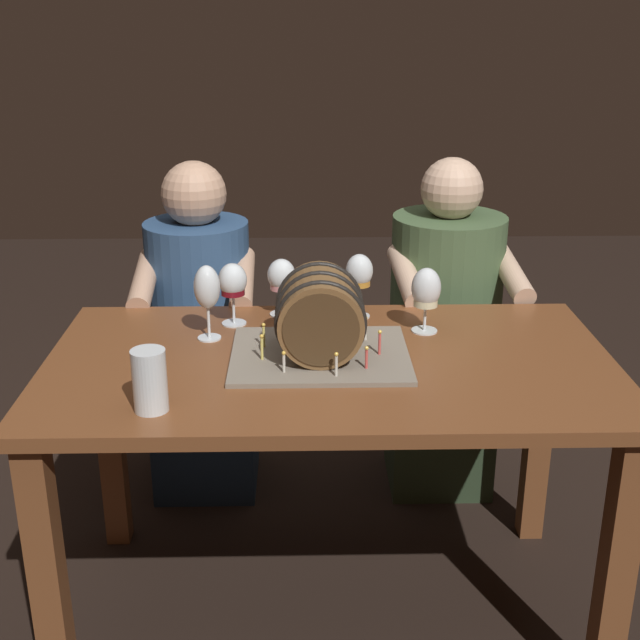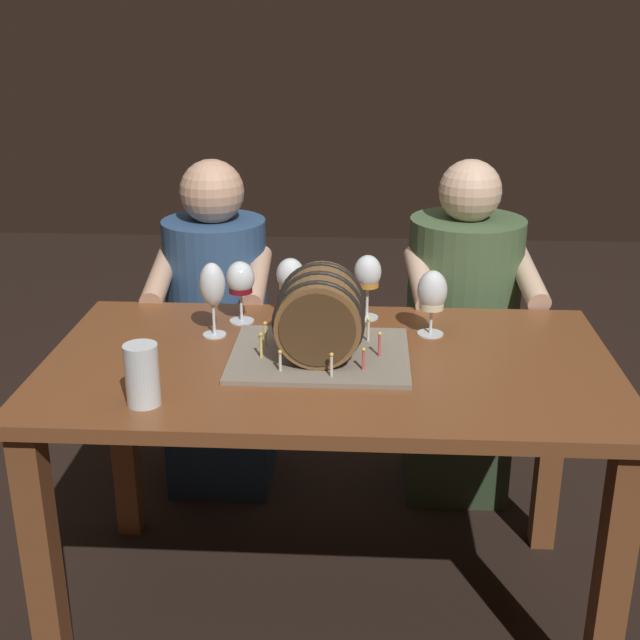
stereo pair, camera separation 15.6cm
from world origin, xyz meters
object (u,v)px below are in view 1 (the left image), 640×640
Objects in this scene: wine_glass_amber at (359,274)px; wine_glass_empty at (207,289)px; dining_table at (330,401)px; wine_glass_red at (233,283)px; person_seated_right at (444,338)px; beer_pint at (150,383)px; wine_glass_white at (426,291)px; person_seated_left at (202,345)px; barrel_cake at (320,320)px; wine_glass_rose at (281,278)px.

wine_glass_empty is at bearing -158.77° from wine_glass_amber.
wine_glass_red reaches higher than dining_table.
beer_pint is at bearing -130.50° from person_seated_right.
beer_pint is (-0.14, -0.53, -0.06)m from wine_glass_red.
wine_glass_red is (-0.35, -0.05, -0.01)m from wine_glass_amber.
wine_glass_amber is 0.21m from wine_glass_white.
person_seated_right is at bearing 35.98° from wine_glass_empty.
wine_glass_amber is at bearing 145.44° from wine_glass_white.
person_seated_left is (-0.15, 0.42, -0.35)m from wine_glass_red.
person_seated_left is at bearing 144.13° from wine_glass_white.
wine_glass_amber is 0.76m from beer_pint.
dining_table is 0.22m from barrel_cake.
wine_glass_amber is 1.05× the size of wine_glass_red.
wine_glass_white is at bearing 34.72° from beer_pint.
person_seated_left reaches higher than dining_table.
dining_table is at bearing 34.42° from beer_pint.
person_seated_right is (0.72, 0.52, -0.35)m from wine_glass_empty.
wine_glass_red is (-0.26, 0.25, 0.24)m from dining_table.
wine_glass_empty is 0.18× the size of person_seated_right.
wine_glass_empty is (-0.19, -0.18, 0.03)m from wine_glass_rose.
person_seated_left is (-0.40, 0.67, -0.12)m from dining_table.
wine_glass_rose is 0.82× the size of wine_glass_empty.
wine_glass_white is 0.16× the size of person_seated_left.
wine_glass_rose is at bearing 160.36° from wine_glass_white.
dining_table is 7.04× the size of wine_glass_empty.
dining_table is 0.40m from wine_glass_amber.
dining_table is 0.52m from beer_pint.
beer_pint is 0.12× the size of person_seated_left.
wine_glass_amber is at bearing -130.65° from person_seated_right.
barrel_cake is 0.47m from beer_pint.
person_seated_left reaches higher than wine_glass_red.
wine_glass_red is (-0.13, -0.07, 0.01)m from wine_glass_rose.
person_seated_right is (0.66, 0.42, -0.34)m from wine_glass_red.
wine_glass_red is at bearing -171.80° from wine_glass_amber.
wine_glass_red is at bearing 135.57° from dining_table.
person_seated_right reaches higher than wine_glass_red.
person_seated_right is at bearing 0.02° from person_seated_left.
wine_glass_white reaches higher than wine_glass_red.
wine_glass_empty is (-0.58, -0.04, 0.02)m from wine_glass_white.
wine_glass_white is at bearing -35.87° from person_seated_left.
wine_glass_rose is 0.15× the size of person_seated_left.
beer_pint is 0.12× the size of person_seated_right.
person_seated_left reaches higher than beer_pint.
person_seated_right is at bearing 73.61° from wine_glass_white.
wine_glass_amber is at bearing 8.20° from wine_glass_red.
person_seated_right is at bearing 32.07° from wine_glass_red.
beer_pint is at bearing -142.65° from barrel_cake.
wine_glass_empty reaches higher than wine_glass_rose.
person_seated_right reaches higher than person_seated_left.
wine_glass_red is 0.15× the size of person_seated_right.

